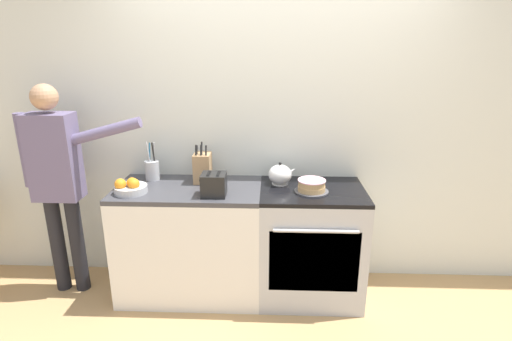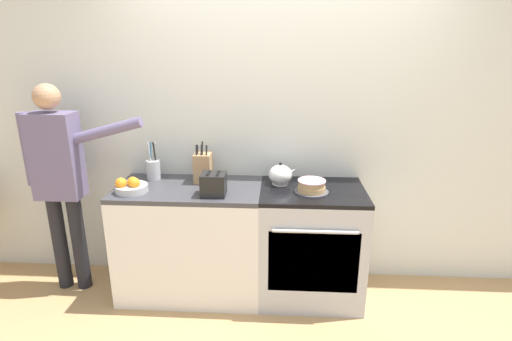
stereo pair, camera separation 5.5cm
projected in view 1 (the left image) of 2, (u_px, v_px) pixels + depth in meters
name	position (u px, v px, depth m)	size (l,w,h in m)	color
ground_plane	(274.00, 315.00, 2.96)	(16.00, 16.00, 0.00)	tan
wall_back	(276.00, 126.00, 3.16)	(8.00, 0.04, 2.60)	silver
counter_cabinet	(191.00, 240.00, 3.14)	(1.10, 0.61, 0.89)	white
stove_range	(310.00, 243.00, 3.10)	(0.78, 0.64, 0.89)	#B7BABF
layer_cake	(312.00, 186.00, 2.90)	(0.25, 0.25, 0.09)	#4C4C51
tea_kettle	(280.00, 175.00, 3.06)	(0.22, 0.18, 0.18)	white
knife_block	(203.00, 168.00, 3.09)	(0.13, 0.16, 0.32)	tan
utensil_crock	(152.00, 170.00, 3.15)	(0.11, 0.11, 0.31)	#B7BABF
fruit_bowl	(130.00, 187.00, 2.88)	(0.23, 0.23, 0.12)	#B7BABF
toaster	(214.00, 185.00, 2.83)	(0.19, 0.16, 0.17)	black
person_baker	(58.00, 174.00, 3.00)	(0.93, 0.20, 1.66)	black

